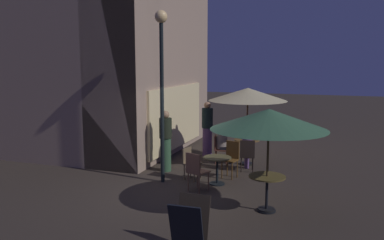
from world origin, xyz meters
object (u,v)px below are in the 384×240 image
at_px(menu_sandwich_board, 190,226).
at_px(cafe_table_0, 247,146).
at_px(cafe_chair_0, 219,147).
at_px(patron_standing_3, 166,141).
at_px(patio_umbrella_0, 248,95).
at_px(patron_seated_0, 223,141).
at_px(patron_seated_1, 247,146).
at_px(cafe_chair_2, 231,156).
at_px(cafe_chair_1, 247,153).
at_px(cafe_chair_4, 196,169).
at_px(cafe_table_2, 217,164).
at_px(patron_standing_2, 207,129).
at_px(patio_umbrella_1, 269,120).
at_px(cafe_chair_3, 190,160).
at_px(cafe_table_1, 267,185).
at_px(street_lamp_near_corner, 162,66).

xyz_separation_m(menu_sandwich_board, cafe_table_0, (6.04, 0.33, 0.11)).
relative_size(cafe_chair_0, patron_standing_3, 0.50).
distance_m(patio_umbrella_0, patron_seated_0, 1.61).
bearing_deg(patron_seated_1, cafe_chair_2, 148.84).
relative_size(cafe_table_0, cafe_chair_1, 0.84).
relative_size(cafe_chair_0, cafe_chair_4, 0.91).
distance_m(menu_sandwich_board, patron_standing_3, 5.15).
bearing_deg(cafe_table_2, patron_standing_2, 22.39).
distance_m(patron_seated_0, patron_standing_2, 1.00).
bearing_deg(patio_umbrella_1, patron_seated_0, 28.47).
xyz_separation_m(cafe_chair_1, cafe_chair_2, (-0.67, 0.30, 0.05)).
bearing_deg(patron_standing_3, cafe_chair_0, 41.11).
bearing_deg(patron_seated_0, cafe_chair_4, -99.08).
distance_m(cafe_chair_3, cafe_chair_4, 1.09).
xyz_separation_m(patio_umbrella_0, patron_seated_0, (-0.14, 0.71, -1.44)).
bearing_deg(patron_standing_3, cafe_chair_1, 10.38).
bearing_deg(cafe_chair_3, cafe_table_2, 0.00).
bearing_deg(cafe_chair_0, menu_sandwich_board, -89.68).
xyz_separation_m(cafe_table_2, cafe_chair_4, (-0.78, 0.32, 0.06)).
xyz_separation_m(cafe_table_1, patio_umbrella_1, (0.00, 0.00, 1.40)).
bearing_deg(patio_umbrella_1, patron_seated_1, 19.36).
bearing_deg(cafe_chair_1, cafe_chair_4, 146.90).
distance_m(cafe_chair_0, patron_standing_3, 1.83).
relative_size(patio_umbrella_1, patron_seated_1, 1.90).
relative_size(patron_seated_1, patron_standing_3, 0.73).
xyz_separation_m(menu_sandwich_board, cafe_chair_4, (3.04, 0.95, 0.11)).
distance_m(cafe_chair_0, cafe_chair_2, 1.50).
bearing_deg(patron_standing_2, cafe_table_1, 38.77).
xyz_separation_m(menu_sandwich_board, cafe_chair_0, (5.88, 1.18, 0.06)).
distance_m(cafe_chair_3, patron_standing_2, 2.62).
height_order(menu_sandwich_board, cafe_chair_3, menu_sandwich_board).
distance_m(patio_umbrella_1, patron_seated_0, 4.25).
bearing_deg(patio_umbrella_0, patio_umbrella_1, -161.72).
height_order(cafe_table_2, patron_standing_3, patron_standing_3).
height_order(cafe_chair_1, cafe_chair_3, cafe_chair_1).
bearing_deg(cafe_table_1, cafe_chair_4, 69.13).
xyz_separation_m(cafe_table_2, patron_standing_2, (2.75, 1.13, 0.40)).
relative_size(street_lamp_near_corner, cafe_chair_2, 4.46).
bearing_deg(patio_umbrella_0, patron_seated_1, -166.90).
xyz_separation_m(cafe_chair_1, cafe_chair_3, (-1.23, 1.30, -0.04)).
distance_m(menu_sandwich_board, cafe_chair_4, 3.19).
relative_size(patio_umbrella_0, patron_standing_2, 1.28).
bearing_deg(cafe_chair_3, patron_standing_3, 162.67).
relative_size(cafe_table_1, patio_umbrella_0, 0.33).
bearing_deg(cafe_table_2, cafe_chair_1, -18.87).
distance_m(cafe_chair_3, patron_seated_0, 1.95).
xyz_separation_m(street_lamp_near_corner, patron_seated_1, (1.85, -1.85, -2.32)).
distance_m(cafe_chair_3, patron_standing_3, 1.14).
bearing_deg(cafe_chair_4, street_lamp_near_corner, 87.64).
relative_size(cafe_table_0, patio_umbrella_1, 0.32).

